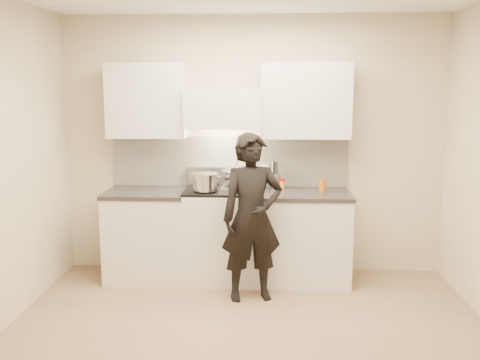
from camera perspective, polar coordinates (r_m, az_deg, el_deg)
name	(u,v)px	position (r m, az deg, el deg)	size (l,w,h in m)	color
ground_plane	(247,343)	(4.34, 0.74, -16.95)	(4.00, 4.00, 0.00)	#886E50
room_shell	(242,133)	(4.27, 0.19, 5.01)	(4.04, 3.54, 2.70)	beige
stove	(223,234)	(5.52, -1.85, -5.76)	(0.76, 0.65, 0.96)	silver
counter_right	(304,236)	(5.52, 6.82, -5.97)	(0.92, 0.67, 0.92)	silver
counter_left	(148,234)	(5.64, -9.81, -5.71)	(0.82, 0.67, 0.92)	silver
wok	(240,175)	(5.52, 0.04, 0.51)	(0.39, 0.47, 0.31)	#BABBC1
stock_pot	(206,182)	(5.27, -3.68, -0.19)	(0.34, 0.33, 0.17)	#BABBC1
utensil_crock	(274,180)	(5.60, 3.68, 0.04)	(0.11, 0.11, 0.28)	#A4A4A4
spice_jar	(282,183)	(5.57, 4.54, -0.37)	(0.05, 0.05, 0.11)	orange
oil_glass	(322,185)	(5.49, 8.78, -0.55)	(0.07, 0.07, 0.12)	#C15C10
person	(252,218)	(4.92, 1.29, -4.03)	(0.57, 0.37, 1.56)	black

